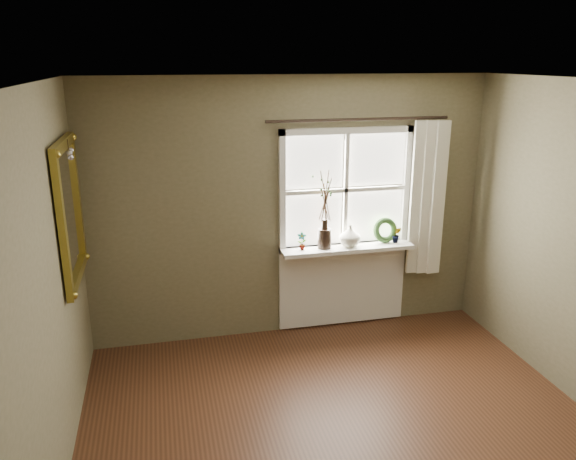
{
  "coord_description": "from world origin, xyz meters",
  "views": [
    {
      "loc": [
        -1.25,
        -2.98,
        2.75
      ],
      "look_at": [
        -0.2,
        1.55,
        1.32
      ],
      "focal_mm": 35.0,
      "sensor_mm": 36.0,
      "label": 1
    }
  ],
  "objects_px": {
    "dark_jug": "(324,239)",
    "cream_vase": "(350,236)",
    "gilt_mirror": "(70,211)",
    "wreath": "(385,233)"
  },
  "relations": [
    {
      "from": "dark_jug",
      "to": "gilt_mirror",
      "type": "height_order",
      "value": "gilt_mirror"
    },
    {
      "from": "dark_jug",
      "to": "cream_vase",
      "type": "distance_m",
      "value": 0.27
    },
    {
      "from": "dark_jug",
      "to": "gilt_mirror",
      "type": "distance_m",
      "value": 2.4
    },
    {
      "from": "dark_jug",
      "to": "wreath",
      "type": "xyz_separation_m",
      "value": [
        0.66,
        0.04,
        0.0
      ]
    },
    {
      "from": "cream_vase",
      "to": "gilt_mirror",
      "type": "relative_size",
      "value": 0.19
    },
    {
      "from": "wreath",
      "to": "gilt_mirror",
      "type": "xyz_separation_m",
      "value": [
        -2.93,
        -0.58,
        0.56
      ]
    },
    {
      "from": "cream_vase",
      "to": "wreath",
      "type": "height_order",
      "value": "wreath"
    },
    {
      "from": "dark_jug",
      "to": "cream_vase",
      "type": "height_order",
      "value": "cream_vase"
    },
    {
      "from": "cream_vase",
      "to": "wreath",
      "type": "relative_size",
      "value": 0.83
    },
    {
      "from": "dark_jug",
      "to": "gilt_mirror",
      "type": "relative_size",
      "value": 0.17
    }
  ]
}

